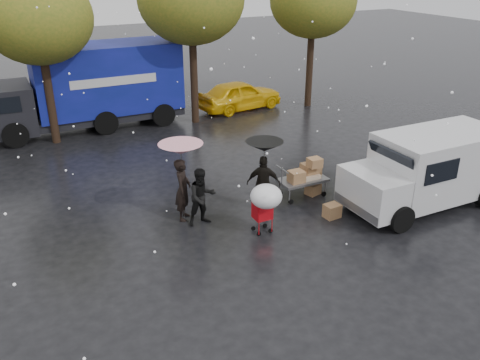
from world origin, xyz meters
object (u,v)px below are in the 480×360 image
person_black (264,183)px  person_pink (183,190)px  shopping_cart (266,199)px  vendor_cart (305,174)px  yellow_taxi (240,95)px  white_van (429,168)px  blue_truck (88,88)px

person_black → person_pink: bearing=19.6°
person_pink → shopping_cart: size_ratio=1.24×
person_black → shopping_cart: bearing=94.7°
vendor_cart → yellow_taxi: 9.80m
person_pink → shopping_cart: bearing=-106.0°
person_black → vendor_cart: (1.58, 0.21, -0.11)m
person_black → vendor_cart: size_ratio=1.10×
person_pink → person_black: (2.30, -0.51, -0.07)m
person_pink → white_van: 7.21m
blue_truck → shopping_cart: bearing=-79.0°
vendor_cart → yellow_taxi: (2.51, 9.48, -0.02)m
shopping_cart → blue_truck: blue_truck is taller
white_van → blue_truck: (-7.38, 11.91, 0.60)m
blue_truck → vendor_cart: bearing=-65.6°
person_pink → person_black: 2.35m
person_pink → blue_truck: 9.60m
white_van → yellow_taxi: 11.57m
vendor_cart → blue_truck: 10.85m
shopping_cart → person_pink: bearing=131.6°
person_pink → vendor_cart: size_ratio=1.19×
person_black → blue_truck: 10.49m
vendor_cart → white_van: 3.61m
white_van → blue_truck: blue_truck is taller
person_pink → blue_truck: bearing=35.8°
shopping_cart → white_van: (5.18, -0.55, 0.10)m
vendor_cart → shopping_cart: size_ratio=1.04×
person_pink → person_black: size_ratio=1.09×
blue_truck → yellow_taxi: 7.06m
shopping_cart → yellow_taxi: (4.77, 11.01, -0.36)m
vendor_cart → shopping_cart: shopping_cart is taller
white_van → vendor_cart: bearing=144.6°
person_pink → blue_truck: blue_truck is taller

